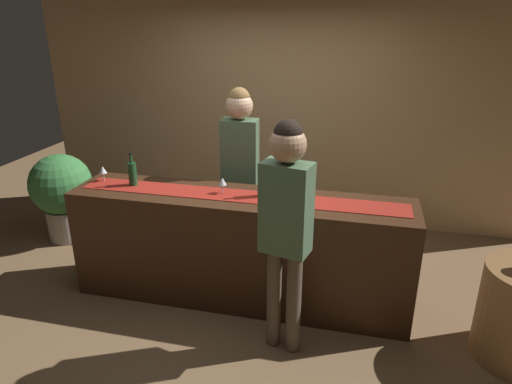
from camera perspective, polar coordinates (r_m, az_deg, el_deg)
ground_plane at (r=4.24m, az=-1.96°, el=-12.98°), size 10.00×10.00×0.00m
back_wall at (r=5.44m, az=3.23°, el=11.31°), size 6.00×0.12×2.90m
bar_counter at (r=3.99m, az=-2.05°, el=-7.11°), size 2.92×0.60×0.99m
counter_runner_cloth at (r=3.78m, az=-2.15°, el=-0.48°), size 2.77×0.28×0.01m
wine_bottle_green at (r=4.12m, az=-15.32°, el=2.28°), size 0.07×0.07×0.30m
wine_bottle_clear at (r=3.72m, az=0.84°, el=1.03°), size 0.07×0.07×0.30m
wine_glass_near_customer at (r=3.80m, az=-4.26°, el=1.29°), size 0.07×0.07×0.14m
wine_glass_mid_counter at (r=4.31m, az=-18.77°, el=2.62°), size 0.07×0.07×0.14m
bartender at (r=4.30m, az=-2.04°, el=4.22°), size 0.35×0.25×1.80m
customer_sipping at (r=3.12m, az=3.81°, el=-2.88°), size 0.38×0.27×1.78m
potted_plant_tall at (r=5.47m, az=-23.29°, el=0.09°), size 0.68×0.68×0.99m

